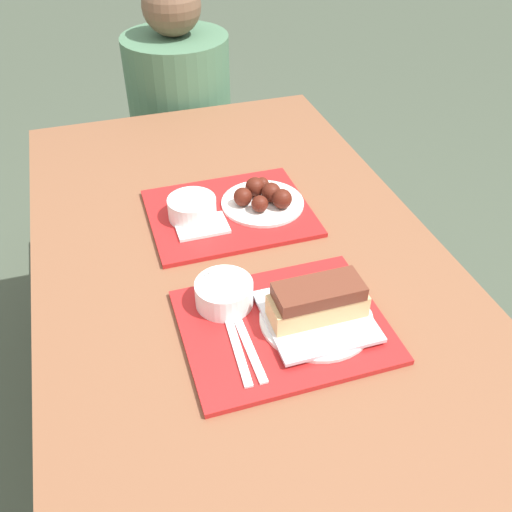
{
  "coord_description": "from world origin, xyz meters",
  "views": [
    {
      "loc": [
        -0.27,
        -0.89,
        1.58
      ],
      "look_at": [
        0.02,
        0.02,
        0.81
      ],
      "focal_mm": 40.0,
      "sensor_mm": 36.0,
      "label": 1
    }
  ],
  "objects_px": {
    "tray_far": "(230,213)",
    "wings_plate_far": "(263,197)",
    "bowl_coleslaw_far": "(192,207)",
    "person_seated_across": "(180,98)",
    "tray_near": "(283,326)",
    "brisket_sandwich_plate": "(317,308)",
    "bowl_coleslaw_near": "(224,292)"
  },
  "relations": [
    {
      "from": "bowl_coleslaw_near",
      "to": "person_seated_across",
      "type": "relative_size",
      "value": 0.16
    },
    {
      "from": "bowl_coleslaw_near",
      "to": "brisket_sandwich_plate",
      "type": "xyz_separation_m",
      "value": [
        0.16,
        -0.1,
        0.0
      ]
    },
    {
      "from": "brisket_sandwich_plate",
      "to": "tray_far",
      "type": "bearing_deg",
      "value": 98.33
    },
    {
      "from": "tray_far",
      "to": "bowl_coleslaw_near",
      "type": "relative_size",
      "value": 3.36
    },
    {
      "from": "person_seated_across",
      "to": "bowl_coleslaw_far",
      "type": "bearing_deg",
      "value": -99.03
    },
    {
      "from": "bowl_coleslaw_near",
      "to": "person_seated_across",
      "type": "height_order",
      "value": "person_seated_across"
    },
    {
      "from": "bowl_coleslaw_far",
      "to": "wings_plate_far",
      "type": "bearing_deg",
      "value": 0.3
    },
    {
      "from": "bowl_coleslaw_far",
      "to": "tray_near",
      "type": "bearing_deg",
      "value": -77.63
    },
    {
      "from": "tray_far",
      "to": "wings_plate_far",
      "type": "height_order",
      "value": "wings_plate_far"
    },
    {
      "from": "tray_near",
      "to": "bowl_coleslaw_near",
      "type": "xyz_separation_m",
      "value": [
        -0.09,
        0.09,
        0.03
      ]
    },
    {
      "from": "bowl_coleslaw_near",
      "to": "brisket_sandwich_plate",
      "type": "bearing_deg",
      "value": -32.76
    },
    {
      "from": "brisket_sandwich_plate",
      "to": "bowl_coleslaw_far",
      "type": "distance_m",
      "value": 0.44
    },
    {
      "from": "tray_near",
      "to": "person_seated_across",
      "type": "relative_size",
      "value": 0.54
    },
    {
      "from": "wings_plate_far",
      "to": "person_seated_across",
      "type": "height_order",
      "value": "person_seated_across"
    },
    {
      "from": "bowl_coleslaw_far",
      "to": "person_seated_across",
      "type": "distance_m",
      "value": 0.87
    },
    {
      "from": "tray_far",
      "to": "bowl_coleslaw_far",
      "type": "relative_size",
      "value": 3.36
    },
    {
      "from": "tray_near",
      "to": "person_seated_across",
      "type": "height_order",
      "value": "person_seated_across"
    },
    {
      "from": "tray_far",
      "to": "brisket_sandwich_plate",
      "type": "bearing_deg",
      "value": -81.67
    },
    {
      "from": "tray_near",
      "to": "brisket_sandwich_plate",
      "type": "distance_m",
      "value": 0.08
    },
    {
      "from": "brisket_sandwich_plate",
      "to": "wings_plate_far",
      "type": "bearing_deg",
      "value": 86.4
    },
    {
      "from": "tray_far",
      "to": "wings_plate_far",
      "type": "relative_size",
      "value": 1.89
    },
    {
      "from": "tray_far",
      "to": "wings_plate_far",
      "type": "xyz_separation_m",
      "value": [
        0.09,
        0.0,
        0.03
      ]
    },
    {
      "from": "tray_near",
      "to": "wings_plate_far",
      "type": "height_order",
      "value": "wings_plate_far"
    },
    {
      "from": "brisket_sandwich_plate",
      "to": "person_seated_across",
      "type": "xyz_separation_m",
      "value": [
        -0.02,
        1.27,
        -0.1
      ]
    },
    {
      "from": "tray_far",
      "to": "bowl_coleslaw_far",
      "type": "height_order",
      "value": "bowl_coleslaw_far"
    },
    {
      "from": "tray_near",
      "to": "brisket_sandwich_plate",
      "type": "height_order",
      "value": "brisket_sandwich_plate"
    },
    {
      "from": "tray_far",
      "to": "bowl_coleslaw_far",
      "type": "bearing_deg",
      "value": 179.2
    },
    {
      "from": "tray_near",
      "to": "tray_far",
      "type": "bearing_deg",
      "value": 89.56
    },
    {
      "from": "bowl_coleslaw_near",
      "to": "wings_plate_far",
      "type": "bearing_deg",
      "value": 59.8
    },
    {
      "from": "bowl_coleslaw_far",
      "to": "wings_plate_far",
      "type": "distance_m",
      "value": 0.18
    },
    {
      "from": "brisket_sandwich_plate",
      "to": "tray_near",
      "type": "bearing_deg",
      "value": 171.05
    },
    {
      "from": "tray_near",
      "to": "bowl_coleslaw_far",
      "type": "distance_m",
      "value": 0.42
    }
  ]
}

